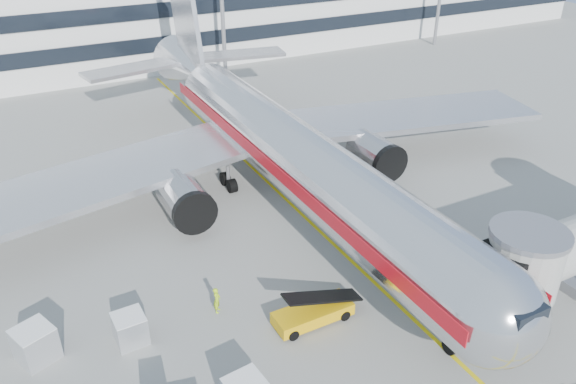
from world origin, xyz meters
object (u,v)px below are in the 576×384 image
belt_loader (313,312)px  ramp_worker (217,300)px  cargo_container_left (130,329)px  cargo_container_right (35,344)px  main_jet (277,142)px

belt_loader → ramp_worker: size_ratio=2.93×
cargo_container_left → cargo_container_right: bearing=167.4°
main_jet → belt_loader: size_ratio=10.79×
main_jet → cargo_container_left: 18.49m
main_jet → belt_loader: (-5.08, -14.34, -3.59)m
cargo_container_right → ramp_worker: 9.50m
main_jet → cargo_container_right: main_jet is taller
cargo_container_left → ramp_worker: bearing=0.9°
belt_loader → ramp_worker: (-4.36, 3.26, 0.17)m
cargo_container_left → cargo_container_right: (-4.54, 1.02, 0.11)m
belt_loader → cargo_container_left: (-9.27, 3.18, 0.21)m
main_jet → cargo_container_right: (-18.89, -10.14, -3.28)m
belt_loader → ramp_worker: 5.45m
main_jet → ramp_worker: bearing=-130.4°
belt_loader → main_jet: bearing=70.5°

